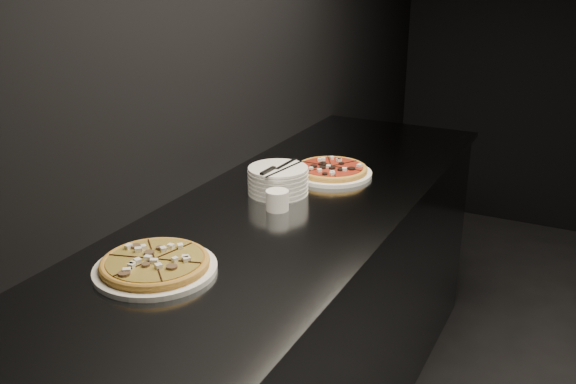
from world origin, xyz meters
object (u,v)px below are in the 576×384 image
at_px(plate_stack, 278,180).
at_px(pizza_mushroom, 155,265).
at_px(pizza_tomato, 331,170).
at_px(ramekin, 277,200).
at_px(cutlery, 278,168).
at_px(counter, 287,327).

bearing_deg(plate_stack, pizza_mushroom, -91.12).
height_order(pizza_tomato, ramekin, ramekin).
xyz_separation_m(cutlery, ramekin, (0.06, -0.12, -0.06)).
height_order(counter, pizza_mushroom, pizza_mushroom).
bearing_deg(pizza_mushroom, cutlery, 88.12).
distance_m(cutlery, ramekin, 0.15).
distance_m(pizza_mushroom, cutlery, 0.65).
bearing_deg(pizza_tomato, plate_stack, -109.18).
bearing_deg(pizza_tomato, cutlery, -106.56).
distance_m(plate_stack, cutlery, 0.05).
relative_size(counter, pizza_mushroom, 6.86).
xyz_separation_m(counter, cutlery, (-0.08, 0.09, 0.55)).
distance_m(pizza_tomato, cutlery, 0.30).
height_order(counter, cutlery, cutlery).
bearing_deg(plate_stack, counter, -48.94).
bearing_deg(cutlery, pizza_tomato, 75.88).
relative_size(counter, ramekin, 32.56).
height_order(pizza_mushroom, ramekin, ramekin).
distance_m(pizza_mushroom, ramekin, 0.53).
distance_m(counter, ramekin, 0.50).
height_order(pizza_tomato, plate_stack, plate_stack).
xyz_separation_m(pizza_mushroom, plate_stack, (0.01, 0.66, 0.03)).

